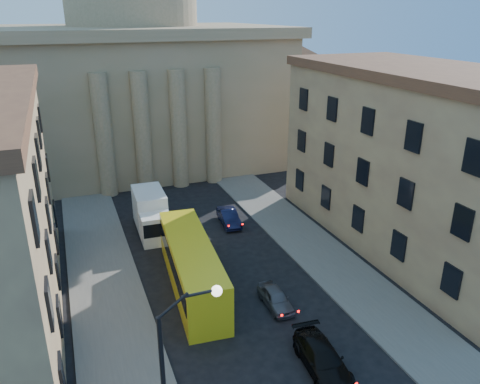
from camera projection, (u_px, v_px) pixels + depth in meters
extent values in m
cube|color=#595751|center=(116.00, 336.00, 28.63)|extent=(5.00, 60.00, 0.15)
cube|color=#595751|center=(352.00, 282.00, 34.36)|extent=(5.00, 60.00, 0.15)
cube|color=#857551|center=(139.00, 98.00, 61.69)|extent=(34.00, 26.00, 16.00)
cube|color=#857551|center=(134.00, 31.00, 58.66)|extent=(35.50, 27.50, 1.20)
cylinder|color=#857551|center=(131.00, 0.00, 57.37)|extent=(16.00, 16.00, 8.00)
cube|color=#857551|center=(288.00, 108.00, 67.93)|extent=(13.00, 13.00, 11.00)
cone|color=#513222|center=(290.00, 55.00, 65.22)|extent=(26.02, 26.02, 4.00)
cylinder|color=#857551|center=(104.00, 136.00, 48.73)|extent=(1.80, 1.80, 13.00)
cylinder|color=#857551|center=(142.00, 133.00, 50.08)|extent=(1.80, 1.80, 13.00)
cylinder|color=#857551|center=(179.00, 130.00, 51.42)|extent=(1.80, 1.80, 13.00)
cylinder|color=#857551|center=(213.00, 127.00, 52.77)|extent=(1.80, 1.80, 13.00)
cube|color=tan|center=(420.00, 164.00, 38.21)|extent=(11.00, 26.00, 14.00)
cube|color=#513222|center=(433.00, 73.00, 35.57)|extent=(11.60, 26.60, 0.80)
cylinder|color=black|center=(172.00, 306.00, 17.47)|extent=(1.30, 0.12, 0.96)
cylinder|color=black|center=(198.00, 294.00, 17.70)|extent=(1.30, 0.12, 0.12)
sphere|color=white|center=(217.00, 291.00, 17.97)|extent=(0.44, 0.44, 0.44)
imported|color=black|center=(322.00, 358.00, 25.86)|extent=(2.43, 5.12, 1.44)
imported|color=#4D4C51|center=(276.00, 298.00, 31.45)|extent=(1.56, 3.74, 1.27)
imported|color=black|center=(229.00, 217.00, 43.66)|extent=(1.84, 4.34, 1.39)
cube|color=gold|center=(192.00, 266.00, 33.20)|extent=(3.85, 12.58, 3.49)
cube|color=black|center=(191.00, 259.00, 33.00)|extent=(3.86, 11.91, 1.24)
cylinder|color=black|center=(188.00, 320.00, 29.30)|extent=(0.43, 1.15, 1.13)
cylinder|color=black|center=(223.00, 314.00, 29.89)|extent=(0.43, 1.15, 1.13)
cylinder|color=black|center=(168.00, 254.00, 37.36)|extent=(0.43, 1.15, 1.13)
cylinder|color=black|center=(195.00, 250.00, 37.95)|extent=(0.43, 1.15, 1.13)
cube|color=silver|center=(156.00, 228.00, 40.15)|extent=(2.60, 2.70, 2.62)
cube|color=black|center=(158.00, 230.00, 38.92)|extent=(2.40, 0.21, 1.20)
cube|color=silver|center=(150.00, 208.00, 42.52)|extent=(2.77, 4.67, 3.38)
cylinder|color=black|center=(144.00, 240.00, 39.72)|extent=(0.34, 0.99, 0.98)
cylinder|color=black|center=(170.00, 236.00, 40.39)|extent=(0.34, 0.99, 0.98)
cylinder|color=black|center=(137.00, 220.00, 43.56)|extent=(0.34, 0.99, 0.98)
cylinder|color=black|center=(161.00, 217.00, 44.23)|extent=(0.34, 0.99, 0.98)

